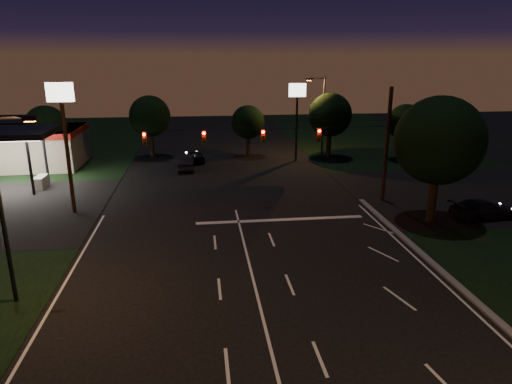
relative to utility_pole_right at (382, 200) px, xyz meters
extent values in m
plane|color=black|center=(-12.00, -15.00, 0.00)|extent=(140.00, 140.00, 0.00)
cube|color=black|center=(8.00, 1.00, 0.00)|extent=(20.00, 16.00, 0.02)
cube|color=silver|center=(-9.00, -3.50, 0.01)|extent=(12.00, 0.50, 0.01)
cylinder|color=black|center=(0.00, 0.00, 0.00)|extent=(0.30, 0.30, 9.00)
cylinder|color=black|center=(-24.00, 0.00, 0.00)|extent=(0.28, 0.28, 8.00)
cylinder|color=black|center=(-12.00, 0.00, 6.00)|extent=(24.00, 0.03, 0.03)
cylinder|color=black|center=(-12.00, 0.00, 6.50)|extent=(24.00, 0.02, 0.02)
cube|color=#3F3307|center=(-18.50, 0.00, 5.45)|extent=(0.32, 0.26, 1.00)
sphere|color=#FF0705|center=(-18.50, -0.16, 5.78)|extent=(0.22, 0.22, 0.22)
sphere|color=black|center=(-18.50, -0.16, 5.45)|extent=(0.20, 0.20, 0.20)
sphere|color=black|center=(-18.50, -0.16, 5.12)|extent=(0.20, 0.20, 0.20)
cube|color=#3F3307|center=(-14.20, 0.00, 5.45)|extent=(0.32, 0.26, 1.00)
sphere|color=#FF0705|center=(-14.20, -0.16, 5.78)|extent=(0.22, 0.22, 0.22)
sphere|color=black|center=(-14.20, -0.16, 5.45)|extent=(0.20, 0.20, 0.20)
sphere|color=black|center=(-14.20, -0.16, 5.12)|extent=(0.20, 0.20, 0.20)
cube|color=#3F3307|center=(-9.80, 0.00, 5.45)|extent=(0.32, 0.26, 1.00)
sphere|color=#FF0705|center=(-9.80, -0.16, 5.78)|extent=(0.22, 0.22, 0.22)
sphere|color=black|center=(-9.80, -0.16, 5.45)|extent=(0.20, 0.20, 0.20)
sphere|color=black|center=(-9.80, -0.16, 5.12)|extent=(0.20, 0.20, 0.20)
cube|color=#3F3307|center=(-5.50, 0.00, 5.45)|extent=(0.32, 0.26, 1.00)
sphere|color=#FF0705|center=(-5.50, -0.16, 5.78)|extent=(0.22, 0.22, 0.22)
sphere|color=black|center=(-5.50, -0.16, 5.45)|extent=(0.20, 0.20, 0.20)
sphere|color=black|center=(-5.50, -0.16, 5.12)|extent=(0.20, 0.20, 0.20)
cube|color=gray|center=(-34.00, 16.00, 2.00)|extent=(14.00, 8.00, 4.00)
cube|color=#9C160E|center=(-34.00, 16.00, 3.70)|extent=(14.20, 8.20, 0.60)
cube|color=gray|center=(-28.50, 7.00, 0.55)|extent=(0.80, 2.00, 1.10)
cylinder|color=black|center=(-28.50, 5.00, 2.40)|extent=(0.24, 0.24, 4.80)
cylinder|color=black|center=(-28.50, 9.00, 2.40)|extent=(0.24, 0.24, 4.80)
cylinder|color=black|center=(-26.00, 7.00, 3.75)|extent=(0.24, 0.24, 7.50)
cube|color=white|center=(-26.00, 7.00, 8.30)|extent=(2.20, 0.30, 1.60)
cylinder|color=black|center=(-4.00, 15.00, 3.50)|extent=(0.24, 0.24, 7.00)
cube|color=white|center=(-4.00, 15.00, 7.70)|extent=(1.80, 0.30, 1.40)
cylinder|color=black|center=(-23.50, -13.00, 4.50)|extent=(0.20, 0.20, 9.00)
cylinder|color=black|center=(-22.60, -13.00, 8.80)|extent=(1.80, 0.12, 0.12)
cube|color=black|center=(-21.70, -13.00, 8.70)|extent=(0.60, 0.35, 0.22)
cube|color=orange|center=(-21.70, -13.00, 8.58)|extent=(0.45, 0.25, 0.04)
cylinder|color=black|center=(-0.50, 17.00, 4.50)|extent=(0.20, 0.20, 9.00)
cylinder|color=black|center=(-1.40, 17.00, 8.80)|extent=(1.80, 0.12, 0.12)
cube|color=black|center=(-2.30, 17.00, 8.70)|extent=(0.60, 0.35, 0.22)
cube|color=orange|center=(-2.30, 17.00, 8.58)|extent=(0.45, 0.25, 0.04)
cylinder|color=black|center=(1.50, -5.00, 2.00)|extent=(0.60, 0.60, 4.00)
sphere|color=black|center=(1.50, -5.00, 5.76)|extent=(6.00, 6.00, 6.00)
sphere|color=black|center=(2.10, -4.55, 5.58)|extent=(4.50, 4.50, 4.50)
sphere|color=black|center=(0.90, -4.70, 5.62)|extent=(4.20, 4.20, 4.20)
cylinder|color=black|center=(-30.00, 15.00, 1.50)|extent=(0.49, 0.49, 3.00)
sphere|color=black|center=(-30.00, 15.00, 4.32)|extent=(4.20, 4.20, 4.20)
sphere|color=black|center=(-29.58, 15.32, 4.19)|extent=(3.15, 3.15, 3.15)
sphere|color=black|center=(-30.42, 15.21, 4.23)|extent=(2.94, 2.94, 2.94)
cylinder|color=black|center=(-20.00, 19.00, 1.62)|extent=(0.52, 0.52, 3.25)
sphere|color=black|center=(-20.00, 19.00, 4.68)|extent=(4.60, 4.60, 4.60)
sphere|color=black|center=(-19.54, 19.34, 4.54)|extent=(3.45, 3.45, 3.45)
sphere|color=black|center=(-20.46, 19.23, 4.58)|extent=(3.22, 3.22, 3.22)
cylinder|color=black|center=(-9.00, 18.00, 1.38)|extent=(0.47, 0.47, 2.75)
sphere|color=black|center=(-9.00, 18.00, 3.96)|extent=(3.80, 3.80, 3.80)
sphere|color=black|center=(-8.62, 18.28, 3.85)|extent=(2.85, 2.85, 2.85)
sphere|color=black|center=(-9.38, 18.19, 3.87)|extent=(2.66, 2.66, 2.66)
cylinder|color=black|center=(0.00, 16.00, 1.70)|extent=(0.53, 0.53, 3.40)
sphere|color=black|center=(0.00, 16.00, 4.90)|extent=(4.80, 4.80, 4.80)
sphere|color=black|center=(0.48, 16.36, 4.75)|extent=(3.60, 3.60, 3.60)
sphere|color=black|center=(-0.48, 16.24, 4.79)|extent=(3.36, 3.36, 3.36)
cylinder|color=black|center=(8.00, 14.00, 1.45)|extent=(0.48, 0.48, 2.90)
sphere|color=black|center=(8.00, 14.00, 4.18)|extent=(4.00, 4.00, 4.00)
sphere|color=black|center=(8.40, 14.30, 4.06)|extent=(3.00, 3.00, 3.00)
sphere|color=black|center=(7.60, 14.20, 4.09)|extent=(2.80, 2.80, 2.80)
imported|color=black|center=(-15.04, 15.81, 0.63)|extent=(2.32, 3.97, 1.27)
imported|color=black|center=(-16.13, 12.45, 0.74)|extent=(1.87, 4.60, 1.48)
imported|color=black|center=(5.45, -5.00, 0.70)|extent=(5.06, 2.60, 1.41)
camera|label=1|loc=(-14.52, -33.63, 11.30)|focal=32.00mm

